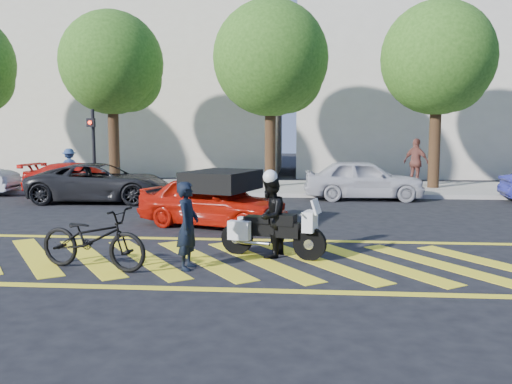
# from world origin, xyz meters

# --- Properties ---
(ground) EXTENTS (90.00, 90.00, 0.00)m
(ground) POSITION_xyz_m (0.00, 0.00, 0.00)
(ground) COLOR black
(ground) RESTS_ON ground
(sidewalk) EXTENTS (60.00, 5.00, 0.15)m
(sidewalk) POSITION_xyz_m (0.00, 12.00, 0.07)
(sidewalk) COLOR #9E998E
(sidewalk) RESTS_ON ground
(crosswalk) EXTENTS (12.33, 4.00, 0.01)m
(crosswalk) POSITION_xyz_m (-0.04, 0.00, 0.00)
(crosswalk) COLOR yellow
(crosswalk) RESTS_ON ground
(building_left) EXTENTS (16.00, 8.00, 10.00)m
(building_left) POSITION_xyz_m (-8.00, 21.00, 5.00)
(building_left) COLOR beige
(building_left) RESTS_ON ground
(building_right) EXTENTS (16.00, 8.00, 11.00)m
(building_right) POSITION_xyz_m (9.00, 21.00, 5.50)
(building_right) COLOR beige
(building_right) RESTS_ON ground
(tree_left) EXTENTS (4.20, 4.20, 7.26)m
(tree_left) POSITION_xyz_m (-6.37, 12.06, 4.99)
(tree_left) COLOR black
(tree_left) RESTS_ON ground
(tree_center) EXTENTS (4.60, 4.60, 7.56)m
(tree_center) POSITION_xyz_m (0.13, 12.06, 5.10)
(tree_center) COLOR black
(tree_center) RESTS_ON ground
(tree_right) EXTENTS (4.40, 4.40, 7.41)m
(tree_right) POSITION_xyz_m (6.63, 12.06, 5.05)
(tree_right) COLOR black
(tree_right) RESTS_ON ground
(signal_pole) EXTENTS (0.28, 0.43, 3.20)m
(signal_pole) POSITION_xyz_m (-6.50, 9.74, 1.92)
(signal_pole) COLOR black
(signal_pole) RESTS_ON ground
(officer_bike) EXTENTS (0.42, 0.60, 1.55)m
(officer_bike) POSITION_xyz_m (-0.72, -0.69, 0.78)
(officer_bike) COLOR black
(officer_bike) RESTS_ON ground
(bicycle) EXTENTS (2.22, 1.21, 1.10)m
(bicycle) POSITION_xyz_m (-2.38, -0.85, 0.55)
(bicycle) COLOR black
(bicycle) RESTS_ON ground
(police_motorcycle) EXTENTS (2.07, 0.99, 0.94)m
(police_motorcycle) POSITION_xyz_m (0.69, 0.34, 0.51)
(police_motorcycle) COLOR black
(police_motorcycle) RESTS_ON ground
(officer_moto) EXTENTS (0.79, 0.90, 1.57)m
(officer_moto) POSITION_xyz_m (0.67, 0.33, 0.78)
(officer_moto) COLOR black
(officer_moto) RESTS_ON ground
(red_convertible) EXTENTS (4.12, 2.73, 1.30)m
(red_convertible) POSITION_xyz_m (-0.98, 3.50, 0.65)
(red_convertible) COLOR #B81508
(red_convertible) RESTS_ON ground
(parked_left) EXTENTS (4.45, 2.28, 1.23)m
(parked_left) POSITION_xyz_m (-6.81, 9.20, 0.62)
(parked_left) COLOR #B7110B
(parked_left) RESTS_ON ground
(parked_mid_left) EXTENTS (4.82, 2.37, 1.32)m
(parked_mid_left) POSITION_xyz_m (-5.50, 7.80, 0.66)
(parked_mid_left) COLOR black
(parked_mid_left) RESTS_ON ground
(parked_mid_right) EXTENTS (4.18, 1.73, 1.42)m
(parked_mid_right) POSITION_xyz_m (3.44, 9.20, 0.71)
(parked_mid_right) COLOR #BDBCC1
(parked_mid_right) RESTS_ON ground
(pedestrian_left) EXTENTS (1.12, 0.88, 1.52)m
(pedestrian_left) POSITION_xyz_m (-8.30, 11.66, 0.91)
(pedestrian_left) COLOR navy
(pedestrian_left) RESTS_ON sidewalk
(pedestrian_right) EXTENTS (1.14, 1.14, 1.94)m
(pedestrian_right) POSITION_xyz_m (5.93, 12.56, 1.12)
(pedestrian_right) COLOR brown
(pedestrian_right) RESTS_ON sidewalk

